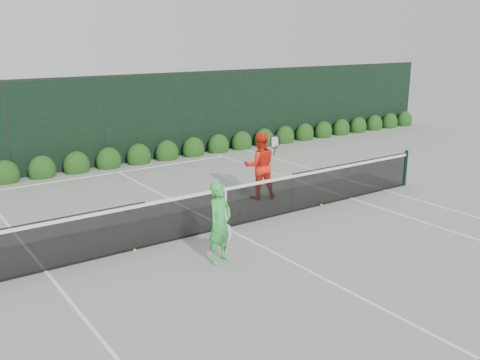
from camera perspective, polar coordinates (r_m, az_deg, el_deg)
ground at (r=12.49m, az=-1.53°, el=-5.16°), size 80.00×80.00×0.00m
tennis_net at (r=12.30m, az=-1.65°, el=-2.86°), size 12.90×0.10×1.07m
player_woman at (r=10.44m, az=-2.16°, el=-4.58°), size 0.70×0.58×1.62m
player_man at (r=14.52m, az=2.14°, el=1.53°), size 1.10×1.00×1.83m
court_lines at (r=12.48m, az=-1.53°, el=-5.13°), size 11.03×23.83×0.01m
windscreen_fence at (r=9.97m, az=7.04°, el=-1.39°), size 32.00×21.07×3.06m
hedge_row at (r=18.57m, az=-13.82°, el=1.97°), size 31.66×0.65×0.94m
tennis_balls at (r=12.43m, az=-0.27°, el=-5.08°), size 5.35×1.79×0.07m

